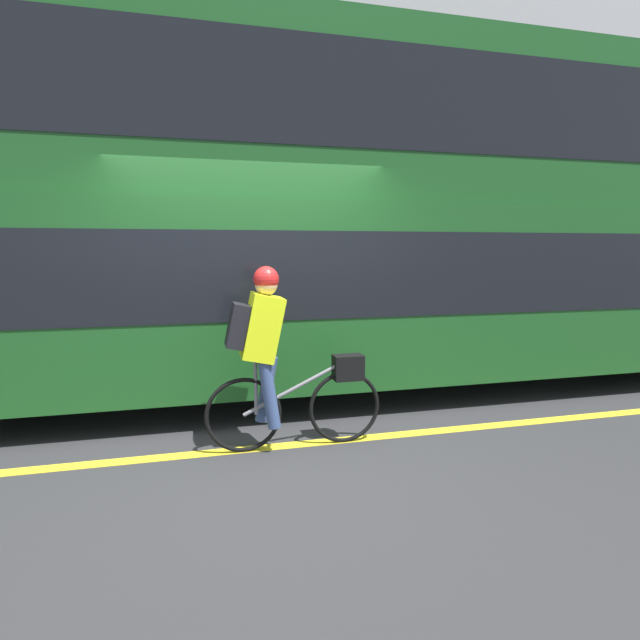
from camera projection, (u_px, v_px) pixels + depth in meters
ground_plane at (263, 448)px, 4.33m from camera, size 80.00×80.00×0.00m
road_center_line at (262, 448)px, 4.33m from camera, size 50.00×0.14×0.01m
sidewalk_curb at (227, 342)px, 8.88m from camera, size 60.00×2.48×0.13m
building_facade at (216, 94)px, 9.57m from camera, size 60.00×0.30×9.33m
bus at (363, 211)px, 5.99m from camera, size 11.68×2.44×3.92m
cyclist_on_bike at (275, 352)px, 4.19m from camera, size 1.54×0.32×1.58m
trash_bin at (577, 302)px, 10.44m from camera, size 0.50×0.50×0.98m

